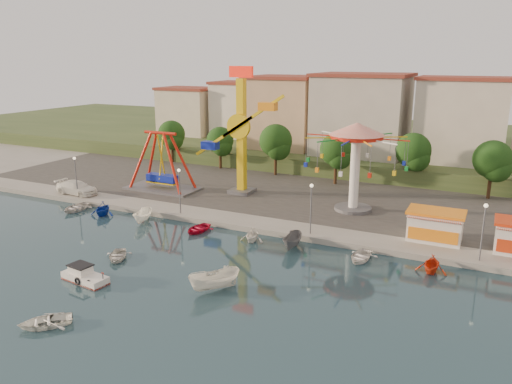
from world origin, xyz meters
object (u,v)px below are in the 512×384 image
Objects in this scene: pirate_ship_ride at (162,162)px; rowboat_a at (117,256)px; van at (77,188)px; wave_swinger at (356,147)px; kamikaze_tower at (244,136)px; skiff at (215,281)px; cabin_motorboat at (84,277)px.

pirate_ship_ride reaches higher than rowboat_a.
wave_swinger is at bearing -74.36° from van.
kamikaze_tower reaches higher than skiff.
van is (-18.88, 13.89, 1.13)m from rowboat_a.
pirate_ship_ride is at bearing 120.22° from cabin_motorboat.
skiff is 0.74× the size of van.
kamikaze_tower reaches higher than rowboat_a.
van is (-30.29, 15.48, 0.61)m from skiff.
kamikaze_tower is at bearing 96.96° from cabin_motorboat.
skiff reaches higher than cabin_motorboat.
skiff is (10.43, -25.35, -7.51)m from kamikaze_tower.
pirate_ship_ride is 0.61× the size of kamikaze_tower.
pirate_ship_ride is 0.86× the size of wave_swinger.
pirate_ship_ride is at bearing -175.54° from wave_swinger.
cabin_motorboat is at bearing -132.55° from van.
pirate_ship_ride reaches higher than cabin_motorboat.
kamikaze_tower is 28.42m from skiff.
wave_swinger is 36.63m from van.
wave_swinger is 32.61m from cabin_motorboat.
cabin_motorboat is (10.75, -25.69, -3.99)m from pirate_ship_ride.
pirate_ship_ride is at bearing -165.04° from kamikaze_tower.
pirate_ship_ride is 3.03× the size of rowboat_a.
kamikaze_tower is at bearing 146.84° from skiff.
rowboat_a is at bearing -153.45° from skiff.
skiff is at bearing -100.63° from wave_swinger.
kamikaze_tower is 15.05m from wave_swinger.
cabin_motorboat is at bearing -67.30° from pirate_ship_ride.
van is at bearing -153.57° from kamikaze_tower.
kamikaze_tower is (11.02, 2.95, 3.98)m from pirate_ship_ride.
kamikaze_tower is 3.70× the size of skiff.
rowboat_a is (-0.69, 4.88, -0.06)m from cabin_motorboat.
rowboat_a is 0.74× the size of skiff.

